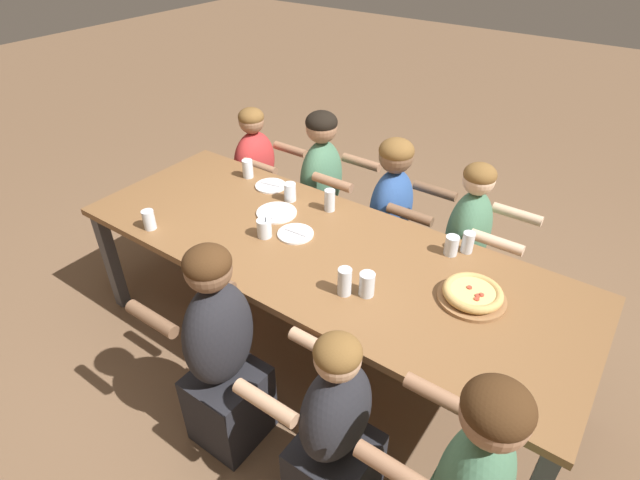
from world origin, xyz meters
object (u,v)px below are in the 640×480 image
object	(u,v)px
drinking_glass_b	(149,221)
drinking_glass_a	(468,244)
drinking_glass_c	(248,170)
drinking_glass_f	(451,246)
pizza_board_main	(472,294)
drinking_glass_e	(367,285)
drinking_glass_g	(290,192)
diner_near_midright	(334,439)
diner_far_midright	(464,256)
empty_plate_a	(277,213)
empty_plate_b	(296,234)
diner_far_midleft	(322,198)
drinking_glass_d	(345,283)
cocktail_glass_blue	(264,229)
drinking_glass_h	(330,200)
diner_far_center	(390,226)
diner_near_center	(222,359)
diner_far_left	(257,182)
empty_plate_c	(271,186)

from	to	relation	value
drinking_glass_b	drinking_glass_a	bearing A→B (deg)	28.20
drinking_glass_c	drinking_glass_f	bearing A→B (deg)	-1.05
pizza_board_main	drinking_glass_e	xyz separation A→B (m)	(-0.41, -0.25, 0.02)
drinking_glass_b	drinking_glass_g	size ratio (longest dim) A/B	0.99
drinking_glass_f	drinking_glass_g	bearing A→B (deg)	-177.22
diner_near_midright	diner_far_midright	size ratio (longest dim) A/B	0.94
drinking_glass_a	drinking_glass_g	xyz separation A→B (m)	(-1.08, -0.12, 0.01)
diner_near_midright	drinking_glass_c	bearing A→B (deg)	52.51
empty_plate_a	empty_plate_b	bearing A→B (deg)	-25.89
empty_plate_a	diner_far_midleft	size ratio (longest dim) A/B	0.20
drinking_glass_d	diner_far_midright	size ratio (longest dim) A/B	0.13
cocktail_glass_blue	drinking_glass_g	bearing A→B (deg)	108.23
drinking_glass_h	diner_near_midright	size ratio (longest dim) A/B	0.13
drinking_glass_c	drinking_glass_f	distance (m)	1.43
drinking_glass_c	drinking_glass_e	bearing A→B (deg)	-23.99
empty_plate_a	drinking_glass_f	world-z (taller)	drinking_glass_f
drinking_glass_g	empty_plate_a	bearing A→B (deg)	-79.23
empty_plate_a	diner_near_midright	size ratio (longest dim) A/B	0.22
pizza_board_main	diner_far_center	world-z (taller)	diner_far_center
drinking_glass_c	drinking_glass_d	size ratio (longest dim) A/B	0.86
drinking_glass_c	drinking_glass_h	bearing A→B (deg)	-2.72
drinking_glass_c	drinking_glass_d	xyz separation A→B (m)	(1.15, -0.60, 0.01)
drinking_glass_e	drinking_glass_h	world-z (taller)	drinking_glass_h
diner_near_center	diner_far_center	world-z (taller)	diner_near_center
drinking_glass_e	drinking_glass_h	bearing A→B (deg)	137.47
cocktail_glass_blue	drinking_glass_f	distance (m)	0.99
drinking_glass_d	cocktail_glass_blue	bearing A→B (deg)	166.84
pizza_board_main	drinking_glass_g	xyz separation A→B (m)	(-1.24, 0.23, 0.02)
drinking_glass_c	diner_far_left	xyz separation A→B (m)	(-0.26, 0.35, -0.33)
pizza_board_main	drinking_glass_d	size ratio (longest dim) A/B	2.24
drinking_glass_d	diner_far_left	xyz separation A→B (m)	(-1.41, 0.95, -0.34)
empty_plate_b	diner_near_midright	bearing A→B (deg)	-44.19
diner_near_center	empty_plate_a	bearing A→B (deg)	23.28
drinking_glass_a	drinking_glass_h	xyz separation A→B (m)	(-0.81, -0.08, 0.02)
pizza_board_main	drinking_glass_h	xyz separation A→B (m)	(-0.98, 0.27, 0.03)
drinking_glass_d	drinking_glass_f	distance (m)	0.64
drinking_glass_c	diner_far_left	distance (m)	0.55
empty_plate_b	drinking_glass_e	size ratio (longest dim) A/B	1.66
drinking_glass_a	diner_far_midleft	world-z (taller)	diner_far_midleft
empty_plate_a	diner_far_midright	size ratio (longest dim) A/B	0.21
drinking_glass_h	diner_far_midright	distance (m)	0.88
drinking_glass_b	drinking_glass_f	xyz separation A→B (m)	(1.46, 0.74, -0.00)
diner_far_left	empty_plate_a	bearing A→B (deg)	49.85
pizza_board_main	diner_far_midleft	size ratio (longest dim) A/B	0.27
drinking_glass_a	diner_near_center	xyz separation A→B (m)	(-0.68, -1.14, -0.27)
diner_far_midleft	diner_far_midright	distance (m)	1.05
diner_far_midleft	diner_near_center	bearing A→B (deg)	17.79
empty_plate_c	diner_near_midright	world-z (taller)	diner_near_midright
pizza_board_main	drinking_glass_c	size ratio (longest dim) A/B	2.62
diner_near_midright	diner_far_midleft	bearing A→B (deg)	36.91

